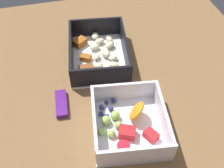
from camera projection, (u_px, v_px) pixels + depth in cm
name	position (u px, v px, depth cm)	size (l,w,h in cm)	color
table_surface	(111.00, 90.00, 62.18)	(80.00, 80.00, 2.00)	brown
pasta_container	(98.00, 53.00, 66.52)	(20.74, 16.34, 5.79)	white
fruit_bowl	(128.00, 124.00, 52.64)	(17.24, 16.03, 5.31)	white
candy_bar	(61.00, 104.00, 57.46)	(7.00, 2.40, 1.20)	#51197A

